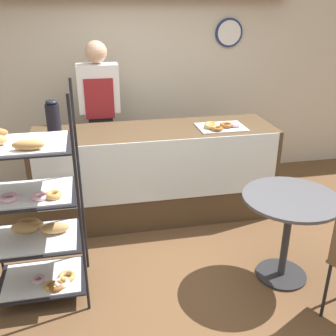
% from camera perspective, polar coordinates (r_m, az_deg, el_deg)
% --- Properties ---
extents(ground_plane, '(14.00, 14.00, 0.00)m').
position_cam_1_polar(ground_plane, '(3.48, 1.20, -14.67)').
color(ground_plane, brown).
extents(back_wall, '(10.00, 0.30, 2.70)m').
position_cam_1_polar(back_wall, '(4.85, -4.19, 14.13)').
color(back_wall, beige).
rests_on(back_wall, ground_plane).
extents(display_counter, '(2.42, 0.71, 0.95)m').
position_cam_1_polar(display_counter, '(4.08, -1.83, -0.73)').
color(display_counter, '#4C3823').
rests_on(display_counter, ground_plane).
extents(pastry_rack, '(0.71, 0.53, 1.63)m').
position_cam_1_polar(pastry_rack, '(3.03, -19.01, -6.42)').
color(pastry_rack, black).
rests_on(pastry_rack, ground_plane).
extents(person_worker, '(0.43, 0.24, 1.76)m').
position_cam_1_polar(person_worker, '(4.39, -9.80, 7.51)').
color(person_worker, '#282833').
rests_on(person_worker, ground_plane).
extents(cafe_table, '(0.75, 0.75, 0.74)m').
position_cam_1_polar(cafe_table, '(3.25, 17.14, -6.83)').
color(cafe_table, '#262628').
rests_on(cafe_table, ground_plane).
extents(coffee_carafe, '(0.13, 0.13, 0.36)m').
position_cam_1_polar(coffee_carafe, '(3.78, -16.31, 6.83)').
color(coffee_carafe, black).
rests_on(coffee_carafe, display_counter).
extents(donut_tray_counter, '(0.47, 0.35, 0.05)m').
position_cam_1_polar(donut_tray_counter, '(3.98, 7.72, 6.03)').
color(donut_tray_counter, silver).
rests_on(donut_tray_counter, display_counter).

